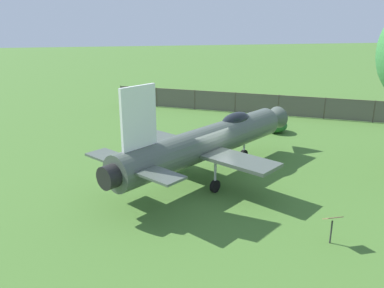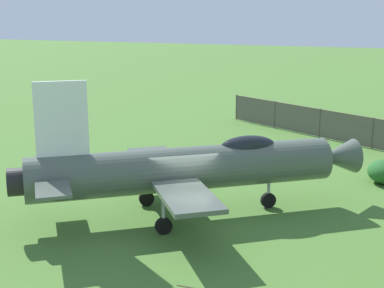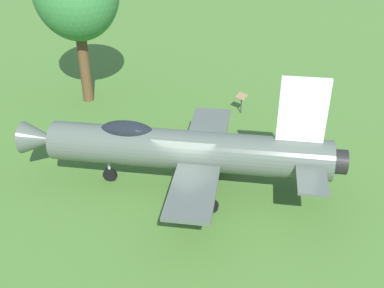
{
  "view_description": "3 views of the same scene",
  "coord_description": "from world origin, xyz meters",
  "views": [
    {
      "loc": [
        -4.45,
        -18.25,
        7.82
      ],
      "look_at": [
        -0.79,
        -0.32,
        1.93
      ],
      "focal_mm": 36.73,
      "sensor_mm": 36.0,
      "label": 1
    },
    {
      "loc": [
        7.5,
        -18.71,
        7.63
      ],
      "look_at": [
        0.27,
        0.12,
        2.79
      ],
      "focal_mm": 52.98,
      "sensor_mm": 36.0,
      "label": 2
    },
    {
      "loc": [
        -11.56,
        11.21,
        11.6
      ],
      "look_at": [
        -0.97,
        0.73,
        2.84
      ],
      "focal_mm": 43.43,
      "sensor_mm": 36.0,
      "label": 3
    }
  ],
  "objects": [
    {
      "name": "display_jet",
      "position": [
        0.3,
        0.22,
        1.9
      ],
      "size": [
        11.95,
        10.1,
        5.26
      ],
      "rotation": [
        0.0,
        0.0,
        0.64
      ],
      "color": "#4C564C",
      "rests_on": "ground_plane"
    },
    {
      "name": "ground_plane",
      "position": [
        0.0,
        0.0,
        0.0
      ],
      "size": [
        200.0,
        200.0,
        0.0
      ],
      "primitive_type": "plane",
      "color": "#47722D"
    },
    {
      "name": "info_plaque",
      "position": [
        2.98,
        -7.0,
        0.85
      ],
      "size": [
        0.61,
        0.4,
        1.14
      ],
      "color": "#333333",
      "rests_on": "ground_plane"
    }
  ]
}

